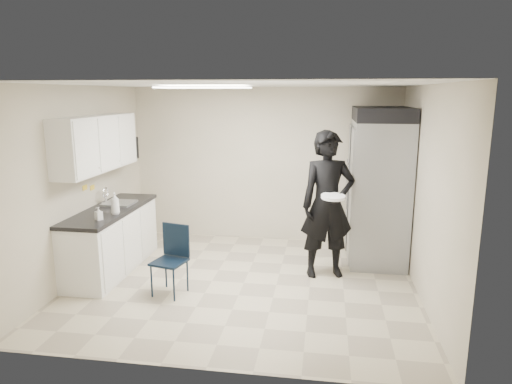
% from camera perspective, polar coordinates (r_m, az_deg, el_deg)
% --- Properties ---
extents(floor, '(4.50, 4.50, 0.00)m').
position_cam_1_polar(floor, '(6.25, -1.52, -11.29)').
color(floor, '#B9AD91').
rests_on(floor, ground).
extents(ceiling, '(4.50, 4.50, 0.00)m').
position_cam_1_polar(ceiling, '(5.73, -1.67, 13.29)').
color(ceiling, white).
rests_on(ceiling, back_wall).
extents(back_wall, '(4.50, 0.00, 4.50)m').
position_cam_1_polar(back_wall, '(7.80, 1.02, 3.42)').
color(back_wall, beige).
rests_on(back_wall, floor).
extents(left_wall, '(0.00, 4.00, 4.00)m').
position_cam_1_polar(left_wall, '(6.63, -21.11, 1.02)').
color(left_wall, beige).
rests_on(left_wall, floor).
extents(right_wall, '(0.00, 4.00, 4.00)m').
position_cam_1_polar(right_wall, '(5.89, 20.48, -0.24)').
color(right_wall, beige).
rests_on(right_wall, floor).
extents(ceiling_panel, '(1.20, 0.60, 0.02)m').
position_cam_1_polar(ceiling_panel, '(6.25, -6.55, 12.85)').
color(ceiling_panel, white).
rests_on(ceiling_panel, ceiling).
extents(lower_counter, '(0.60, 1.90, 0.86)m').
position_cam_1_polar(lower_counter, '(6.87, -17.55, -5.84)').
color(lower_counter, silver).
rests_on(lower_counter, floor).
extents(countertop, '(0.64, 1.95, 0.05)m').
position_cam_1_polar(countertop, '(6.75, -17.80, -2.16)').
color(countertop, black).
rests_on(countertop, lower_counter).
extents(sink, '(0.42, 0.40, 0.14)m').
position_cam_1_polar(sink, '(6.96, -16.74, -1.79)').
color(sink, gray).
rests_on(sink, countertop).
extents(faucet, '(0.02, 0.02, 0.24)m').
position_cam_1_polar(faucet, '(7.01, -18.29, -0.53)').
color(faucet, silver).
rests_on(faucet, countertop).
extents(upper_cabinets, '(0.35, 1.80, 0.75)m').
position_cam_1_polar(upper_cabinets, '(6.64, -19.29, 5.77)').
color(upper_cabinets, silver).
rests_on(upper_cabinets, left_wall).
extents(towel_dispenser, '(0.22, 0.30, 0.35)m').
position_cam_1_polar(towel_dispenser, '(7.72, -15.66, 5.28)').
color(towel_dispenser, black).
rests_on(towel_dispenser, left_wall).
extents(notice_sticker_left, '(0.00, 0.12, 0.07)m').
position_cam_1_polar(notice_sticker_left, '(6.73, -20.60, 0.52)').
color(notice_sticker_left, yellow).
rests_on(notice_sticker_left, left_wall).
extents(notice_sticker_right, '(0.00, 0.12, 0.07)m').
position_cam_1_polar(notice_sticker_right, '(6.90, -19.78, 0.53)').
color(notice_sticker_right, yellow).
rests_on(notice_sticker_right, left_wall).
extents(commercial_fridge, '(0.80, 1.35, 2.10)m').
position_cam_1_polar(commercial_fridge, '(7.11, 14.99, 0.09)').
color(commercial_fridge, gray).
rests_on(commercial_fridge, floor).
extents(fridge_compressor, '(0.80, 1.35, 0.20)m').
position_cam_1_polar(fridge_compressor, '(6.97, 15.51, 9.37)').
color(fridge_compressor, black).
rests_on(fridge_compressor, commercial_fridge).
extents(folding_chair, '(0.46, 0.46, 0.85)m').
position_cam_1_polar(folding_chair, '(5.87, -10.81, -8.59)').
color(folding_chair, black).
rests_on(folding_chair, floor).
extents(man_tuxedo, '(0.85, 0.67, 2.02)m').
position_cam_1_polar(man_tuxedo, '(6.28, 8.93, -1.59)').
color(man_tuxedo, black).
rests_on(man_tuxedo, floor).
extents(bucket_lid, '(0.39, 0.39, 0.04)m').
position_cam_1_polar(bucket_lid, '(6.01, 9.63, -0.59)').
color(bucket_lid, white).
rests_on(bucket_lid, man_tuxedo).
extents(soap_bottle_a, '(0.14, 0.14, 0.30)m').
position_cam_1_polar(soap_bottle_a, '(6.37, -17.21, -1.35)').
color(soap_bottle_a, white).
rests_on(soap_bottle_a, countertop).
extents(soap_bottle_b, '(0.10, 0.11, 0.17)m').
position_cam_1_polar(soap_bottle_b, '(6.15, -19.07, -2.56)').
color(soap_bottle_b, '#B1B2BD').
rests_on(soap_bottle_b, countertop).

